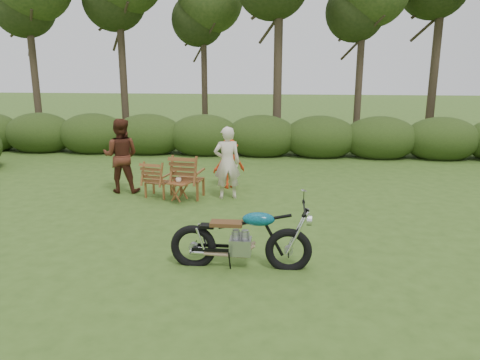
# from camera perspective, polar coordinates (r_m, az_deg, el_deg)

# --- Properties ---
(ground) EXTENTS (80.00, 80.00, 0.00)m
(ground) POSITION_cam_1_polar(r_m,az_deg,el_deg) (7.69, -0.81, -9.98)
(ground) COLOR #344F1A
(ground) RESTS_ON ground
(tree_line) EXTENTS (22.52, 11.62, 8.14)m
(tree_line) POSITION_cam_1_polar(r_m,az_deg,el_deg) (16.72, 4.68, 16.45)
(tree_line) COLOR #34281C
(tree_line) RESTS_ON ground
(motorcycle) EXTENTS (2.11, 0.81, 1.20)m
(motorcycle) POSITION_cam_1_polar(r_m,az_deg,el_deg) (7.54, 0.06, -10.48)
(motorcycle) COLOR #0D8BAA
(motorcycle) RESTS_ON ground
(lawn_chair_right) EXTENTS (0.81, 0.81, 1.05)m
(lawn_chair_right) POSITION_cam_1_polar(r_m,az_deg,el_deg) (11.25, -6.21, -2.13)
(lawn_chair_right) COLOR brown
(lawn_chair_right) RESTS_ON ground
(lawn_chair_left) EXTENTS (0.71, 0.71, 0.88)m
(lawn_chair_left) POSITION_cam_1_polar(r_m,az_deg,el_deg) (11.43, -9.86, -1.99)
(lawn_chair_left) COLOR brown
(lawn_chair_left) RESTS_ON ground
(side_table) EXTENTS (0.58, 0.54, 0.48)m
(side_table) POSITION_cam_1_polar(r_m,az_deg,el_deg) (10.79, -7.40, -1.54)
(side_table) COLOR brown
(side_table) RESTS_ON ground
(cup) EXTENTS (0.16, 0.16, 0.10)m
(cup) POSITION_cam_1_polar(r_m,az_deg,el_deg) (10.75, -7.50, -0.00)
(cup) COLOR beige
(cup) RESTS_ON side_table
(adult_a) EXTENTS (0.71, 0.55, 1.71)m
(adult_a) POSITION_cam_1_polar(r_m,az_deg,el_deg) (11.15, -1.55, -2.19)
(adult_a) COLOR beige
(adult_a) RESTS_ON ground
(adult_b) EXTENTS (0.93, 0.75, 1.83)m
(adult_b) POSITION_cam_1_polar(r_m,az_deg,el_deg) (12.05, -14.05, -1.37)
(adult_b) COLOR #4C2215
(adult_b) RESTS_ON ground
(child) EXTENTS (0.93, 0.74, 1.26)m
(child) POSITION_cam_1_polar(r_m,az_deg,el_deg) (12.04, -1.31, -0.94)
(child) COLOR #BA3211
(child) RESTS_ON ground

